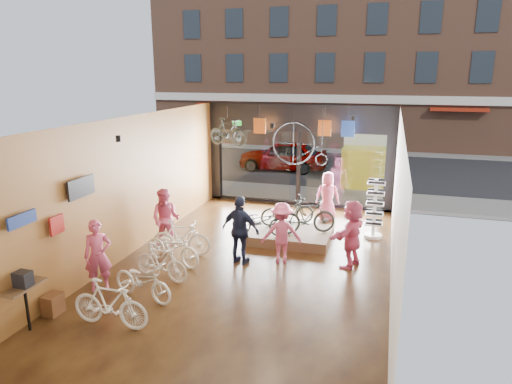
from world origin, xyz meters
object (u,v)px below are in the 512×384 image
at_px(customer_4, 328,196).
at_px(customer_5, 352,234).
at_px(box_truck, 370,152).
at_px(display_bike_mid, 307,216).
at_px(customer_2, 240,230).
at_px(customer_3, 282,233).
at_px(customer_0, 98,256).
at_px(customer_1, 166,219).
at_px(floor_bike_3, 161,262).
at_px(hung_bike, 228,132).
at_px(penny_farthing, 302,145).
at_px(floor_bike_5, 181,238).
at_px(display_bike_right, 287,211).
at_px(display_platform, 290,235).
at_px(floor_bike_2, 143,281).
at_px(display_bike_left, 260,221).
at_px(street_car, 283,155).
at_px(floor_bike_4, 173,247).
at_px(sunglasses_rack, 375,209).
at_px(floor_bike_1, 110,304).

height_order(customer_4, customer_5, customer_5).
relative_size(box_truck, display_bike_mid, 3.87).
bearing_deg(customer_2, customer_3, -149.95).
xyz_separation_m(customer_0, customer_3, (3.68, 2.75, -0.03)).
xyz_separation_m(display_bike_mid, customer_1, (-3.78, -1.58, 0.06)).
distance_m(floor_bike_3, customer_5, 4.87).
distance_m(customer_1, customer_4, 5.68).
bearing_deg(hung_bike, penny_farthing, -61.11).
distance_m(customer_5, hung_bike, 6.17).
distance_m(box_truck, customer_1, 11.75).
xyz_separation_m(box_truck, floor_bike_5, (-4.49, -10.89, -0.81)).
xyz_separation_m(display_bike_right, customer_5, (2.13, -1.95, 0.14)).
bearing_deg(display_platform, display_bike_mid, -9.17).
xyz_separation_m(floor_bike_2, display_bike_right, (2.14, 5.09, 0.31)).
height_order(display_bike_left, customer_3, customer_3).
bearing_deg(customer_4, customer_3, 77.24).
bearing_deg(customer_1, display_platform, 21.06).
bearing_deg(display_bike_left, customer_2, 169.21).
bearing_deg(floor_bike_5, street_car, -8.57).
bearing_deg(floor_bike_5, display_bike_right, -52.17).
relative_size(street_car, penny_farthing, 2.42).
distance_m(customer_0, customer_4, 8.04).
height_order(floor_bike_4, sunglasses_rack, sunglasses_rack).
bearing_deg(display_platform, floor_bike_1, -112.50).
bearing_deg(floor_bike_1, sunglasses_rack, -35.54).
distance_m(floor_bike_2, customer_5, 5.33).
height_order(floor_bike_3, hung_bike, hung_bike).
bearing_deg(customer_2, floor_bike_4, 29.13).
xyz_separation_m(display_bike_right, customer_0, (-3.34, -4.97, 0.10)).
bearing_deg(customer_0, customer_5, -4.32).
relative_size(street_car, hung_bike, 2.86).
bearing_deg(floor_bike_5, floor_bike_1, 175.92).
relative_size(floor_bike_4, penny_farthing, 0.96).
bearing_deg(street_car, floor_bike_5, -0.47).
bearing_deg(customer_4, floor_bike_1, 65.18).
distance_m(display_bike_right, customer_2, 2.67).
bearing_deg(floor_bike_4, customer_0, 168.98).
relative_size(floor_bike_5, customer_1, 0.94).
relative_size(display_bike_left, customer_5, 0.93).
distance_m(floor_bike_3, hung_bike, 6.19).
height_order(display_bike_left, penny_farthing, penny_farthing).
xyz_separation_m(floor_bike_2, customer_1, (-0.91, 2.91, 0.44)).
height_order(display_platform, hung_bike, hung_bike).
bearing_deg(penny_farthing, customer_5, -62.32).
bearing_deg(customer_4, display_bike_left, 59.00).
xyz_separation_m(customer_1, customer_3, (3.39, -0.03, -0.06)).
xyz_separation_m(street_car, penny_farthing, (2.36, -7.31, 1.73)).
bearing_deg(hung_bike, display_bike_mid, -106.09).
xyz_separation_m(box_truck, display_bike_mid, (-1.33, -8.99, -0.50)).
distance_m(street_car, customer_3, 11.91).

